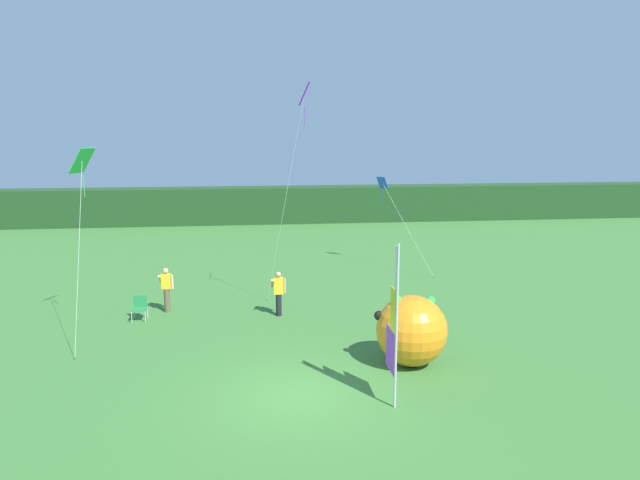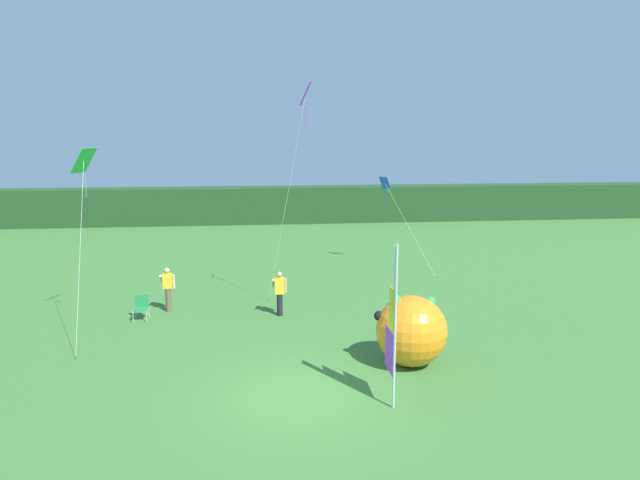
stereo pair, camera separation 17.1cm
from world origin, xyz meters
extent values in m
plane|color=#3D7533|center=(0.00, 0.00, 0.00)|extent=(120.00, 120.00, 0.00)
cube|color=#1E421E|center=(0.00, 29.98, 1.36)|extent=(80.00, 2.40, 2.71)
cylinder|color=#B7B7BC|center=(2.29, -0.93, 2.10)|extent=(0.06, 0.06, 4.20)
cube|color=purple|center=(2.29, -0.42, 1.32)|extent=(0.02, 0.97, 1.12)
cube|color=yellow|center=(2.29, -0.60, 2.44)|extent=(0.02, 0.60, 1.12)
cube|color=white|center=(2.29, -0.78, 3.56)|extent=(0.02, 0.23, 1.12)
cylinder|color=brown|center=(-4.46, 7.83, 0.46)|extent=(0.22, 0.22, 0.92)
cube|color=yellow|center=(-4.46, 7.83, 1.22)|extent=(0.36, 0.20, 0.58)
sphere|color=beige|center=(-4.46, 7.83, 1.63)|extent=(0.20, 0.20, 0.20)
cylinder|color=beige|center=(-4.69, 7.89, 1.28)|extent=(0.09, 0.48, 0.42)
cylinder|color=beige|center=(-4.23, 7.83, 1.18)|extent=(0.09, 0.14, 0.56)
cylinder|color=black|center=(-0.22, 6.85, 0.42)|extent=(0.22, 0.22, 0.84)
cube|color=yellow|center=(-0.22, 6.85, 1.16)|extent=(0.36, 0.20, 0.63)
sphere|color=tan|center=(-0.22, 6.85, 1.60)|extent=(0.20, 0.20, 0.20)
cylinder|color=tan|center=(-0.45, 6.91, 1.25)|extent=(0.09, 0.48, 0.42)
cylinder|color=tan|center=(0.01, 6.86, 1.15)|extent=(0.09, 0.14, 0.56)
sphere|color=orange|center=(3.44, 1.70, 1.05)|extent=(2.11, 2.11, 2.11)
sphere|color=green|center=(4.08, 1.96, 1.85)|extent=(0.29, 0.29, 0.29)
sphere|color=black|center=(2.51, 1.94, 1.48)|extent=(0.29, 0.29, 0.29)
sphere|color=green|center=(2.98, 1.74, 2.00)|extent=(0.29, 0.29, 0.29)
cylinder|color=#BCBCC1|center=(-5.56, 6.62, 0.21)|extent=(0.03, 0.03, 0.42)
cylinder|color=#BCBCC1|center=(-5.08, 6.62, 0.21)|extent=(0.03, 0.03, 0.42)
cylinder|color=#BCBCC1|center=(-5.56, 7.10, 0.21)|extent=(0.03, 0.03, 0.42)
cylinder|color=#BCBCC1|center=(-5.08, 7.10, 0.21)|extent=(0.03, 0.03, 0.42)
cube|color=#237F42|center=(-5.32, 6.86, 0.43)|extent=(0.48, 0.48, 0.03)
cube|color=#237F42|center=(-5.32, 7.10, 0.67)|extent=(0.48, 0.03, 0.44)
cylinder|color=brown|center=(-6.61, 3.26, 0.04)|extent=(0.03, 0.03, 0.08)
cylinder|color=silver|center=(-6.66, 4.62, 2.94)|extent=(0.10, 2.72, 5.89)
cube|color=green|center=(-6.70, 5.97, 5.89)|extent=(0.84, 0.90, 0.84)
cylinder|color=green|center=(-6.70, 5.97, 5.03)|extent=(0.02, 0.02, 0.70)
cylinder|color=brown|center=(7.40, 11.69, 0.04)|extent=(0.03, 0.03, 0.08)
cylinder|color=silver|center=(6.46, 13.23, 2.14)|extent=(1.90, 3.11, 4.29)
cube|color=blue|center=(5.51, 14.78, 4.28)|extent=(0.62, 0.63, 0.63)
cylinder|color=blue|center=(5.51, 14.78, 3.57)|extent=(0.02, 0.02, 0.70)
cylinder|color=brown|center=(-0.59, 8.88, 0.04)|extent=(0.03, 0.03, 0.08)
cylinder|color=silver|center=(0.12, 8.04, 4.09)|extent=(1.44, 1.69, 8.18)
cube|color=purple|center=(0.83, 7.20, 8.18)|extent=(0.40, 0.64, 0.82)
cylinder|color=purple|center=(0.83, 7.20, 7.39)|extent=(0.02, 0.02, 0.70)
camera|label=1|loc=(-1.21, -14.14, 6.81)|focal=32.50mm
camera|label=2|loc=(-1.04, -14.16, 6.81)|focal=32.50mm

